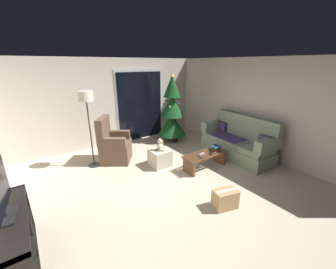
# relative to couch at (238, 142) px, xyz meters

# --- Properties ---
(ground_plane) EXTENTS (7.00, 7.00, 0.00)m
(ground_plane) POSITION_rel_couch_xyz_m (-2.32, -0.23, -0.40)
(ground_plane) COLOR beige
(wall_back) EXTENTS (5.72, 0.12, 2.50)m
(wall_back) POSITION_rel_couch_xyz_m (-2.32, 2.83, 0.85)
(wall_back) COLOR beige
(wall_back) RESTS_ON ground
(wall_right) EXTENTS (0.12, 6.00, 2.50)m
(wall_right) POSITION_rel_couch_xyz_m (0.54, -0.23, 0.85)
(wall_right) COLOR beige
(wall_right) RESTS_ON ground
(patio_door_frame) EXTENTS (1.60, 0.02, 2.20)m
(patio_door_frame) POSITION_rel_couch_xyz_m (-1.38, 2.75, 0.70)
(patio_door_frame) COLOR silver
(patio_door_frame) RESTS_ON ground
(patio_door_glass) EXTENTS (1.50, 0.02, 2.10)m
(patio_door_glass) POSITION_rel_couch_xyz_m (-1.38, 2.74, 0.65)
(patio_door_glass) COLOR black
(patio_door_glass) RESTS_ON ground
(couch) EXTENTS (0.90, 1.98, 1.08)m
(couch) POSITION_rel_couch_xyz_m (0.00, 0.00, 0.00)
(couch) COLOR gray
(couch) RESTS_ON ground
(coffee_table) EXTENTS (1.10, 0.40, 0.37)m
(coffee_table) POSITION_rel_couch_xyz_m (-1.19, 0.01, -0.15)
(coffee_table) COLOR brown
(coffee_table) RESTS_ON ground
(remote_graphite) EXTENTS (0.06, 0.16, 0.02)m
(remote_graphite) POSITION_rel_couch_xyz_m (-1.42, -0.08, -0.02)
(remote_graphite) COLOR #333338
(remote_graphite) RESTS_ON coffee_table
(remote_silver) EXTENTS (0.16, 0.07, 0.02)m
(remote_silver) POSITION_rel_couch_xyz_m (-1.28, 0.02, -0.02)
(remote_silver) COLOR #ADADB2
(remote_silver) RESTS_ON coffee_table
(remote_black) EXTENTS (0.15, 0.13, 0.02)m
(remote_black) POSITION_rel_couch_xyz_m (-1.08, -0.07, -0.02)
(remote_black) COLOR black
(remote_black) RESTS_ON coffee_table
(book_stack) EXTENTS (0.23, 0.21, 0.11)m
(book_stack) POSITION_rel_couch_xyz_m (-0.82, 0.02, 0.02)
(book_stack) COLOR #A32D28
(book_stack) RESTS_ON coffee_table
(cell_phone) EXTENTS (0.11, 0.16, 0.01)m
(cell_phone) POSITION_rel_couch_xyz_m (-0.83, 0.04, 0.08)
(cell_phone) COLOR black
(cell_phone) RESTS_ON book_stack
(christmas_tree) EXTENTS (0.88, 0.88, 2.10)m
(christmas_tree) POSITION_rel_couch_xyz_m (-0.75, 1.92, 0.52)
(christmas_tree) COLOR #4C1E19
(christmas_tree) RESTS_ON ground
(armchair) EXTENTS (0.96, 0.95, 1.13)m
(armchair) POSITION_rel_couch_xyz_m (-2.77, 1.60, 0.00)
(armchair) COLOR brown
(armchair) RESTS_ON ground
(floor_lamp) EXTENTS (0.32, 0.32, 1.78)m
(floor_lamp) POSITION_rel_couch_xyz_m (-3.28, 1.63, 1.11)
(floor_lamp) COLOR #2D2D30
(floor_lamp) RESTS_ON ground
(media_shelf) EXTENTS (0.40, 1.40, 0.71)m
(media_shelf) POSITION_rel_couch_xyz_m (-4.85, -0.56, -0.06)
(media_shelf) COLOR black
(media_shelf) RESTS_ON ground
(ottoman) EXTENTS (0.44, 0.44, 0.41)m
(ottoman) POSITION_rel_couch_xyz_m (-1.99, 0.71, -0.20)
(ottoman) COLOR beige
(ottoman) RESTS_ON ground
(teddy_bear_cream) EXTENTS (0.22, 0.21, 0.29)m
(teddy_bear_cream) POSITION_rel_couch_xyz_m (-1.98, 0.70, 0.13)
(teddy_bear_cream) COLOR beige
(teddy_bear_cream) RESTS_ON ottoman
(teddy_bear_chestnut_by_tree) EXTENTS (0.21, 0.21, 0.29)m
(teddy_bear_chestnut_by_tree) POSITION_rel_couch_xyz_m (-1.36, 1.61, -0.28)
(teddy_bear_chestnut_by_tree) COLOR brown
(teddy_bear_chestnut_by_tree) RESTS_ON ground
(cardboard_box_taped_mid_floor) EXTENTS (0.45, 0.34, 0.33)m
(cardboard_box_taped_mid_floor) POSITION_rel_couch_xyz_m (-1.91, -1.22, -0.24)
(cardboard_box_taped_mid_floor) COLOR tan
(cardboard_box_taped_mid_floor) RESTS_ON ground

